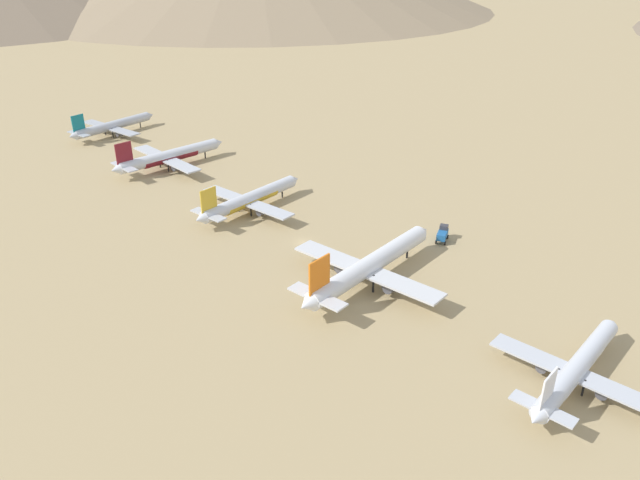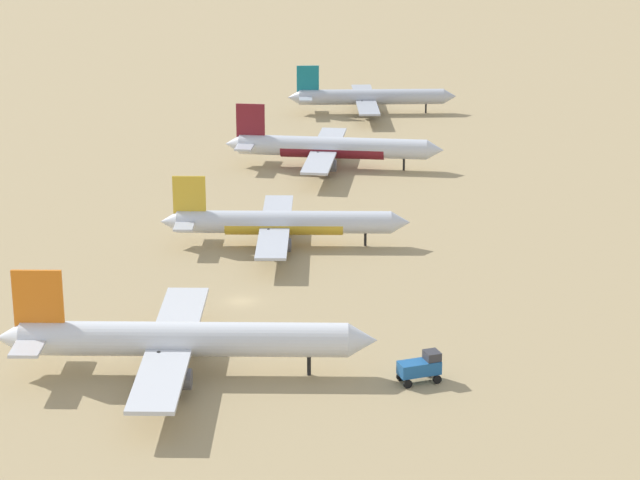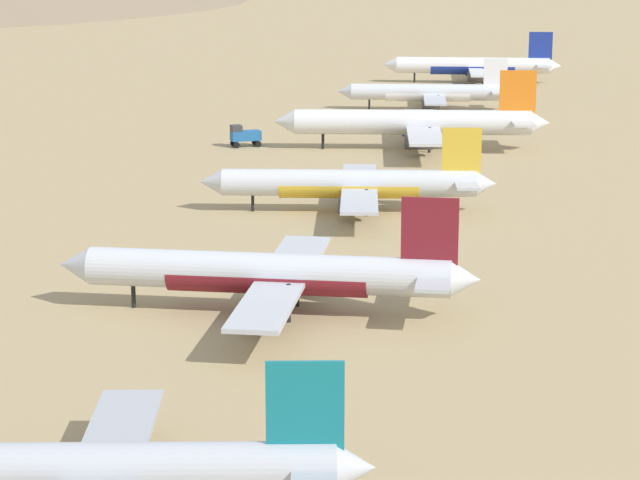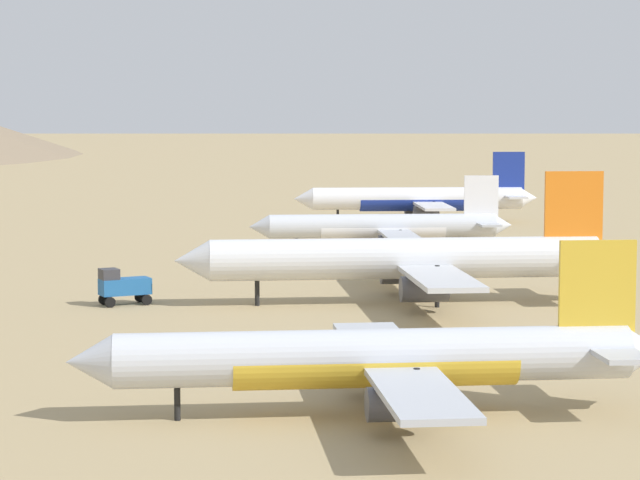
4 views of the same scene
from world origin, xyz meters
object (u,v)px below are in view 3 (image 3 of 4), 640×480
(parked_jet_0, at_px, (474,66))
(parked_jet_4, at_px, (271,274))
(parked_jet_2, at_px, (416,123))
(parked_jet_5, at_px, (87,471))
(parked_jet_1, at_px, (429,93))
(parked_jet_3, at_px, (351,184))
(service_truck, at_px, (244,135))

(parked_jet_0, relative_size, parked_jet_4, 1.01)
(parked_jet_2, bearing_deg, parked_jet_5, 87.67)
(parked_jet_1, relative_size, parked_jet_2, 0.79)
(parked_jet_1, distance_m, parked_jet_3, 100.28)
(parked_jet_0, xyz_separation_m, parked_jet_4, (8.33, 196.40, -0.04))
(parked_jet_2, distance_m, service_truck, 30.29)
(parked_jet_1, bearing_deg, parked_jet_5, 88.93)
(parked_jet_3, bearing_deg, parked_jet_0, -92.91)
(parked_jet_4, bearing_deg, parked_jet_0, -92.43)
(parked_jet_0, bearing_deg, parked_jet_1, 82.35)
(parked_jet_3, distance_m, service_truck, 55.58)
(parked_jet_1, height_order, parked_jet_4, parked_jet_4)
(parked_jet_0, height_order, parked_jet_3, parked_jet_0)
(parked_jet_1, height_order, parked_jet_5, parked_jet_5)
(parked_jet_2, height_order, parked_jet_3, parked_jet_2)
(parked_jet_5, bearing_deg, parked_jet_0, -92.37)
(parked_jet_3, height_order, service_truck, parked_jet_3)
(parked_jet_4, bearing_deg, parked_jet_5, 87.86)
(parked_jet_2, bearing_deg, parked_jet_0, -92.43)
(parked_jet_2, distance_m, parked_jet_5, 147.34)
(parked_jet_0, height_order, parked_jet_5, parked_jet_0)
(parked_jet_4, height_order, parked_jet_5, parked_jet_4)
(parked_jet_1, height_order, parked_jet_3, parked_jet_3)
(parked_jet_3, xyz_separation_m, parked_jet_5, (2.59, 96.05, -0.10))
(parked_jet_0, xyz_separation_m, parked_jet_1, (6.48, 48.25, -0.57))
(parked_jet_3, xyz_separation_m, service_truck, (26.67, -48.73, -1.82))
(parked_jet_1, height_order, parked_jet_2, parked_jet_2)
(parked_jet_2, relative_size, parked_jet_5, 1.23)
(parked_jet_4, relative_size, parked_jet_5, 1.11)
(parked_jet_0, xyz_separation_m, parked_jet_5, (10.13, 244.57, -0.39))
(service_truck, bearing_deg, parked_jet_2, -175.37)
(parked_jet_0, bearing_deg, service_truck, 71.08)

